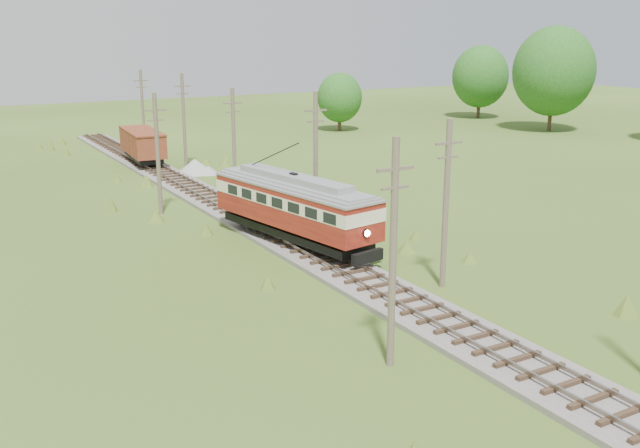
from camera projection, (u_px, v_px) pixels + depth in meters
railbed_main at (253, 222)px, 48.32m from camera, size 3.60×96.00×0.57m
streetcar at (294, 203)px, 42.63m from camera, size 5.14×13.04×5.89m
gondola at (143, 144)px, 69.30m from camera, size 3.51×8.94×2.91m
gravel_pile at (197, 167)px, 65.80m from camera, size 3.65×3.87×1.33m
utility_pole_r_2 at (446, 203)px, 35.40m from camera, size 1.60×0.30×8.60m
utility_pole_r_3 at (316, 160)px, 46.19m from camera, size 1.60×0.30×9.00m
utility_pole_r_4 at (234, 139)px, 57.06m from camera, size 1.60×0.30×8.40m
utility_pole_r_5 at (184, 119)px, 68.08m from camera, size 1.60×0.30×8.90m
utility_pole_r_6 at (143, 108)px, 78.90m from camera, size 1.60×0.30×8.70m
utility_pole_l_a at (393, 252)px, 26.72m from camera, size 1.60×0.30×9.00m
utility_pole_l_b at (158, 153)px, 50.09m from camera, size 1.60×0.30×8.60m
tree_right_4 at (554, 71)px, 92.39m from camera, size 10.50×10.50×13.53m
tree_right_5 at (480, 77)px, 107.16m from camera, size 8.40×8.40×10.82m
tree_mid_b at (340, 98)px, 93.48m from camera, size 5.88×5.88×7.57m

